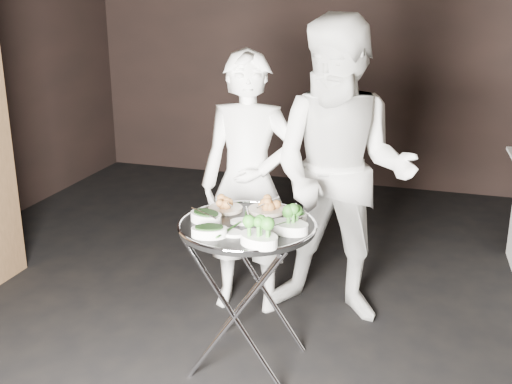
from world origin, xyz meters
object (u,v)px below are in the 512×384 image
(tray_stand, at_px, (248,289))
(serving_tray, at_px, (247,226))
(waiter_left, at_px, (249,184))
(waiter_right, at_px, (341,174))

(tray_stand, relative_size, serving_tray, 1.12)
(tray_stand, distance_m, waiter_left, 0.79)
(serving_tray, distance_m, waiter_left, 0.70)
(serving_tray, bearing_deg, waiter_left, 107.54)
(tray_stand, relative_size, waiter_left, 0.49)
(serving_tray, distance_m, waiter_right, 0.80)
(serving_tray, bearing_deg, waiter_right, 63.36)
(waiter_left, bearing_deg, serving_tray, -79.63)
(waiter_left, bearing_deg, waiter_right, -2.93)
(waiter_right, bearing_deg, tray_stand, -114.03)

